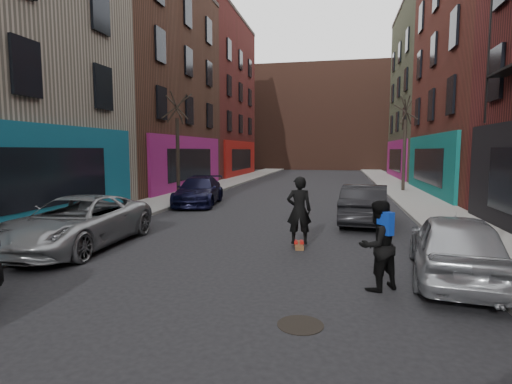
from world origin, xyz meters
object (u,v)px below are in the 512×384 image
at_px(parked_right_end, 365,204).
at_px(skateboard, 299,245).
at_px(parked_left_end, 199,191).
at_px(parked_right_far, 455,246).
at_px(tree_left_far, 177,136).
at_px(parked_left_far, 77,222).
at_px(manhole, 300,325).
at_px(pedestrian, 378,245).
at_px(tree_right_far, 405,135).
at_px(skateboarder, 299,210).

xyz_separation_m(parked_right_end, skateboard, (-1.96, -4.04, -0.65)).
height_order(parked_left_end, parked_right_end, parked_right_end).
bearing_deg(parked_right_far, tree_left_far, -39.01).
bearing_deg(parked_right_far, parked_left_far, 2.79).
bearing_deg(parked_right_far, manhole, 52.27).
bearing_deg(parked_right_end, manhole, 87.00).
height_order(skateboard, pedestrian, pedestrian).
bearing_deg(tree_left_far, pedestrian, -53.68).
bearing_deg(pedestrian, tree_left_far, -92.59).
bearing_deg(parked_left_end, pedestrian, -63.03).
bearing_deg(pedestrian, parked_right_far, 171.69).
distance_m(parked_left_far, pedestrian, 7.81).
bearing_deg(manhole, tree_right_far, 77.66).
bearing_deg(manhole, pedestrian, 55.70).
bearing_deg(parked_right_far, skateboarder, -23.51).
distance_m(parked_right_end, skateboarder, 4.50).
height_order(parked_left_far, parked_left_end, parked_left_far).
distance_m(parked_right_far, pedestrian, 1.86).
bearing_deg(parked_left_far, skateboarder, 10.07).
bearing_deg(manhole, parked_left_far, 150.34).
height_order(tree_left_far, tree_right_far, tree_right_far).
bearing_deg(parked_left_end, parked_left_far, -99.94).
distance_m(parked_left_end, skateboarder, 9.29).
bearing_deg(skateboard, parked_left_far, -177.68).
height_order(skateboard, skateboarder, skateboarder).
height_order(parked_left_far, manhole, parked_left_far).
relative_size(parked_right_far, skateboard, 5.08).
bearing_deg(parked_right_far, pedestrian, 38.57).
relative_size(parked_right_end, manhole, 6.08).
bearing_deg(parked_left_end, parked_right_end, -32.47).
distance_m(parked_left_far, parked_left_end, 8.69).
bearing_deg(parked_right_end, tree_right_far, -98.36).
relative_size(tree_left_far, tree_right_far, 0.96).
distance_m(tree_left_far, tree_right_far, 13.78).
xyz_separation_m(skateboard, manhole, (0.51, -4.84, -0.04)).
bearing_deg(skateboarder, tree_right_far, -117.25).
distance_m(parked_left_far, manhole, 7.34).
xyz_separation_m(parked_left_end, parked_right_end, (7.50, -3.42, 0.04)).
xyz_separation_m(tree_left_far, parked_left_end, (1.90, -2.06, -2.72)).
bearing_deg(parked_left_end, manhole, -71.75).
distance_m(tree_right_far, parked_left_end, 13.54).
xyz_separation_m(parked_right_end, skateboarder, (-1.96, -4.04, 0.31)).
bearing_deg(skateboarder, skateboard, 180.00).
height_order(skateboarder, manhole, skateboarder).
bearing_deg(tree_right_far, parked_right_end, -104.65).
xyz_separation_m(skateboarder, manhole, (0.51, -4.84, -1.01)).
height_order(parked_right_far, skateboard, parked_right_far).
distance_m(parked_left_far, skateboard, 6.00).
bearing_deg(skateboarder, parked_right_far, 139.01).
relative_size(tree_right_far, manhole, 9.71).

